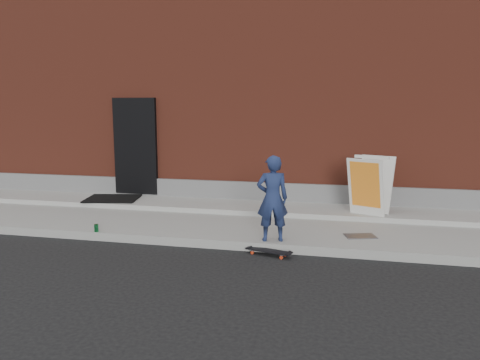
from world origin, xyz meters
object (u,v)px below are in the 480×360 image
(soda_can, at_px, (96,228))
(skateboard, at_px, (269,251))
(pizza_sign, at_px, (370,185))
(child, at_px, (272,198))

(soda_can, bearing_deg, skateboard, -3.13)
(pizza_sign, distance_m, soda_can, 5.19)
(skateboard, bearing_deg, child, 90.04)
(skateboard, bearing_deg, soda_can, 176.87)
(skateboard, distance_m, pizza_sign, 2.85)
(child, relative_size, pizza_sign, 1.24)
(child, height_order, soda_can, child)
(child, xyz_separation_m, soda_can, (-3.11, -0.15, -0.64))
(skateboard, xyz_separation_m, pizza_sign, (1.63, 2.21, 0.75))
(skateboard, relative_size, pizza_sign, 0.66)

